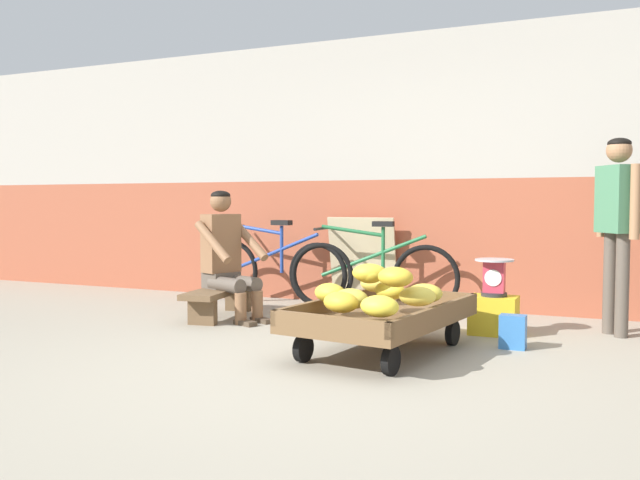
% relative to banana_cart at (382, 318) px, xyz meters
% --- Properties ---
extents(ground_plane, '(80.00, 80.00, 0.00)m').
position_rel_banana_cart_xyz_m(ground_plane, '(-0.26, -0.76, -0.24)').
color(ground_plane, gray).
extents(back_wall, '(16.00, 0.30, 2.69)m').
position_rel_banana_cart_xyz_m(back_wall, '(-0.26, 2.22, 1.11)').
color(back_wall, '#A35138').
rests_on(back_wall, ground).
extents(banana_cart, '(1.04, 1.55, 0.36)m').
position_rel_banana_cart_xyz_m(banana_cart, '(0.00, 0.00, 0.00)').
color(banana_cart, brown).
rests_on(banana_cart, ground).
extents(banana_pile, '(0.87, 1.31, 0.26)m').
position_rel_banana_cart_xyz_m(banana_pile, '(0.01, -0.15, 0.22)').
color(banana_pile, gold).
rests_on(banana_pile, banana_cart).
extents(low_bench, '(0.45, 1.13, 0.27)m').
position_rel_banana_cart_xyz_m(low_bench, '(-1.79, 0.78, -0.04)').
color(low_bench, brown).
rests_on(low_bench, ground).
extents(vendor_seated, '(0.74, 0.62, 1.14)m').
position_rel_banana_cart_xyz_m(vendor_seated, '(-1.71, 0.75, 0.33)').
color(vendor_seated, brown).
rests_on(vendor_seated, ground).
extents(plastic_crate, '(0.36, 0.28, 0.30)m').
position_rel_banana_cart_xyz_m(plastic_crate, '(0.59, 0.99, -0.09)').
color(plastic_crate, gold).
rests_on(plastic_crate, ground).
extents(weighing_scale, '(0.30, 0.30, 0.29)m').
position_rel_banana_cart_xyz_m(weighing_scale, '(0.59, 0.99, 0.21)').
color(weighing_scale, '#28282D').
rests_on(weighing_scale, plastic_crate).
extents(bicycle_near_left, '(1.66, 0.48, 0.86)m').
position_rel_banana_cart_xyz_m(bicycle_near_left, '(-1.76, 1.71, 0.11)').
color(bicycle_near_left, black).
rests_on(bicycle_near_left, ground).
extents(bicycle_far_left, '(1.65, 0.48, 0.86)m').
position_rel_banana_cart_xyz_m(bicycle_far_left, '(-0.69, 1.73, 0.11)').
color(bicycle_far_left, black).
rests_on(bicycle_far_left, ground).
extents(sign_board, '(0.70, 0.19, 0.89)m').
position_rel_banana_cart_xyz_m(sign_board, '(-0.89, 2.00, 0.20)').
color(sign_board, '#C6B289').
rests_on(sign_board, ground).
extents(customer_adult, '(0.34, 0.42, 1.53)m').
position_rel_banana_cart_xyz_m(customer_adult, '(1.46, 1.33, 0.71)').
color(customer_adult, brown).
rests_on(customer_adult, ground).
extents(shopping_bag, '(0.18, 0.12, 0.24)m').
position_rel_banana_cart_xyz_m(shopping_bag, '(0.80, 0.51, -0.12)').
color(shopping_bag, '#3370B7').
rests_on(shopping_bag, ground).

